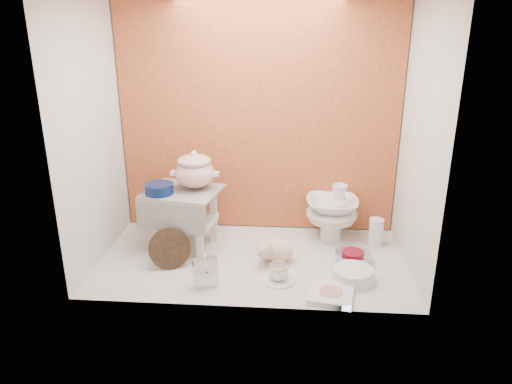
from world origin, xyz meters
TOP-DOWN VIEW (x-y plane):
  - ground at (0.00, 0.00)m, footprint 1.80×1.80m
  - niche_shell at (0.00, 0.18)m, footprint 1.86×1.03m
  - step_stool at (-0.43, 0.14)m, footprint 0.50×0.45m
  - soup_tureen at (-0.36, 0.18)m, footprint 0.31×0.31m
  - cobalt_bowl at (-0.56, 0.07)m, footprint 0.22×0.22m
  - floral_platter at (-0.55, 0.31)m, footprint 0.40×0.24m
  - blue_white_vase at (-0.56, 0.36)m, footprint 0.32×0.32m
  - lacquer_tray at (-0.46, -0.13)m, footprint 0.25×0.17m
  - mantel_clock at (-0.22, -0.33)m, footprint 0.14×0.09m
  - plush_pig at (0.14, -0.01)m, footprint 0.29×0.25m
  - teacup_saucer at (0.16, -0.24)m, footprint 0.23×0.23m
  - gold_rim_teacup at (0.16, -0.24)m, footprint 0.13×0.13m
  - lattice_dish at (0.44, -0.38)m, footprint 0.26×0.26m
  - dinner_plate_stack at (0.57, -0.21)m, footprint 0.31×0.31m
  - crystal_bowl at (0.59, 0.00)m, footprint 0.24×0.24m
  - clear_glass_vase at (0.76, 0.25)m, footprint 0.12×0.12m
  - porcelain_tower at (0.48, 0.33)m, footprint 0.41×0.41m

SIDE VIEW (x-z plane):
  - ground at x=0.00m, z-range 0.00..0.00m
  - teacup_saucer at x=0.16m, z-range 0.00..0.01m
  - lattice_dish at x=0.44m, z-range 0.00..0.03m
  - crystal_bowl at x=0.59m, z-range 0.00..0.07m
  - dinner_plate_stack at x=0.57m, z-range 0.00..0.07m
  - gold_rim_teacup at x=0.16m, z-range 0.01..0.10m
  - plush_pig at x=0.14m, z-range 0.00..0.15m
  - clear_glass_vase at x=0.76m, z-range 0.00..0.18m
  - mantel_clock at x=-0.22m, z-range 0.00..0.19m
  - lacquer_tray at x=-0.46m, z-range 0.00..0.23m
  - blue_white_vase at x=-0.56m, z-range 0.00..0.27m
  - floral_platter at x=-0.55m, z-range 0.00..0.37m
  - step_stool at x=-0.43m, z-range 0.00..0.37m
  - porcelain_tower at x=0.48m, z-range 0.00..0.38m
  - cobalt_bowl at x=-0.56m, z-range 0.37..0.44m
  - soup_tureen at x=-0.36m, z-range 0.37..0.61m
  - niche_shell at x=0.00m, z-range 0.17..1.70m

